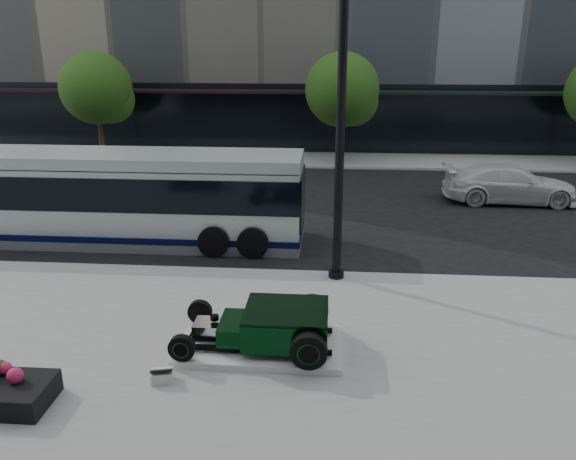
# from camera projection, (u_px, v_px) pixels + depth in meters

# --- Properties ---
(ground) EXTENTS (120.00, 120.00, 0.00)m
(ground) POSITION_uv_depth(u_px,v_px,m) (311.00, 250.00, 17.77)
(ground) COLOR black
(ground) RESTS_ON ground
(sidewalk_far) EXTENTS (70.00, 4.00, 0.12)m
(sidewalk_far) POSITION_uv_depth(u_px,v_px,m) (322.00, 160.00, 30.98)
(sidewalk_far) COLOR gray
(sidewalk_far) RESTS_ON ground
(street_trees) EXTENTS (29.80, 3.80, 5.70)m
(street_trees) POSITION_uv_depth(u_px,v_px,m) (345.00, 93.00, 28.83)
(street_trees) COLOR black
(street_trees) RESTS_ON sidewalk_far
(display_plinth) EXTENTS (3.40, 1.80, 0.15)m
(display_plinth) POSITION_uv_depth(u_px,v_px,m) (260.00, 346.00, 11.76)
(display_plinth) COLOR silver
(display_plinth) RESTS_ON sidewalk_near
(hot_rod) EXTENTS (3.22, 2.00, 0.81)m
(hot_rod) POSITION_uv_depth(u_px,v_px,m) (276.00, 325.00, 11.57)
(hot_rod) COLOR black
(hot_rod) RESTS_ON display_plinth
(info_plaque) EXTENTS (0.46, 0.38, 0.31)m
(info_plaque) POSITION_uv_depth(u_px,v_px,m) (162.00, 375.00, 10.63)
(info_plaque) COLOR silver
(info_plaque) RESTS_ON sidewalk_near
(lamppost) EXTENTS (0.42, 0.42, 7.65)m
(lamppost) POSITION_uv_depth(u_px,v_px,m) (340.00, 149.00, 14.28)
(lamppost) COLOR black
(lamppost) RESTS_ON sidewalk_near
(transit_bus) EXTENTS (12.12, 2.88, 2.92)m
(transit_bus) POSITION_uv_depth(u_px,v_px,m) (118.00, 196.00, 18.20)
(transit_bus) COLOR #B5BABF
(transit_bus) RESTS_ON ground
(white_sedan) EXTENTS (5.33, 2.29, 1.53)m
(white_sedan) POSITION_uv_depth(u_px,v_px,m) (510.00, 184.00, 22.80)
(white_sedan) COLOR silver
(white_sedan) RESTS_ON ground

